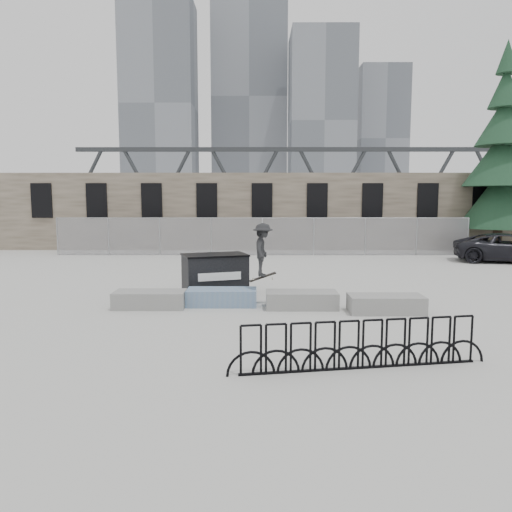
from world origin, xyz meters
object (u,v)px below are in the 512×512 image
at_px(planter_center_right, 302,299).
at_px(planter_offset, 386,303).
at_px(skateboarder, 263,250).
at_px(spruce_tree, 501,165).
at_px(suv, 509,248).
at_px(planter_center_left, 222,296).
at_px(bike_rack, 361,345).
at_px(planter_far_left, 150,299).
at_px(dumpster, 215,274).

relative_size(planter_center_right, planter_offset, 1.00).
bearing_deg(skateboarder, spruce_tree, -38.72).
height_order(spruce_tree, skateboarder, spruce_tree).
relative_size(suv, skateboarder, 2.89).
relative_size(planter_center_left, planter_center_right, 1.00).
bearing_deg(bike_rack, suv, 55.76).
xyz_separation_m(planter_center_right, skateboarder, (-1.09, 0.51, 1.34)).
distance_m(planter_center_left, planter_center_right, 2.31).
relative_size(planter_center_left, bike_rack, 0.41).
bearing_deg(planter_center_left, planter_offset, -11.52).
bearing_deg(planter_far_left, suv, 33.31).
height_order(planter_far_left, suv, suv).
distance_m(spruce_tree, suv, 5.92).
bearing_deg(bike_rack, planter_offset, 70.15).
xyz_separation_m(planter_center_right, spruce_tree, (12.16, 13.98, 4.59)).
bearing_deg(planter_center_right, dumpster, 143.61).
bearing_deg(bike_rack, planter_far_left, 134.35).
xyz_separation_m(planter_far_left, planter_center_right, (4.30, -0.04, 0.00)).
xyz_separation_m(planter_offset, dumpster, (-4.85, 2.48, 0.40)).
height_order(planter_far_left, planter_offset, same).
bearing_deg(planter_center_right, bike_rack, -82.81).
distance_m(planter_center_right, skateboarder, 1.81).
bearing_deg(suv, bike_rack, 160.11).
relative_size(planter_center_left, spruce_tree, 0.17).
xyz_separation_m(spruce_tree, suv, (-1.34, -4.00, -4.16)).
relative_size(planter_far_left, dumpster, 0.88).
xyz_separation_m(spruce_tree, skateboarder, (-13.26, -13.47, -3.25)).
distance_m(planter_far_left, planter_offset, 6.56).
xyz_separation_m(planter_offset, skateboarder, (-3.33, 1.06, 1.34)).
bearing_deg(suv, planter_center_right, 147.01).
bearing_deg(planter_center_right, planter_center_left, 170.82).
xyz_separation_m(planter_center_right, bike_rack, (0.63, -5.00, 0.18)).
bearing_deg(skateboarder, planter_center_right, -109.11).
distance_m(dumpster, suv, 15.66).
xyz_separation_m(planter_center_left, planter_center_right, (2.28, -0.37, 0.00)).
relative_size(planter_center_left, planter_offset, 1.00).
bearing_deg(planter_center_right, skateboarder, 155.06).
xyz_separation_m(planter_center_right, dumpster, (-2.61, 1.92, 0.40)).
distance_m(planter_offset, dumpster, 5.46).
xyz_separation_m(bike_rack, suv, (10.19, 14.98, 0.25)).
bearing_deg(dumpster, planter_center_left, -97.24).
distance_m(planter_center_right, dumpster, 3.27).
distance_m(planter_far_left, skateboarder, 3.51).
relative_size(planter_offset, suv, 0.40).
xyz_separation_m(planter_far_left, dumpster, (1.69, 1.89, 0.40)).
bearing_deg(planter_offset, skateboarder, 162.33).
distance_m(planter_center_left, skateboarder, 1.80).
distance_m(planter_center_right, spruce_tree, 19.09).
xyz_separation_m(bike_rack, skateboarder, (-1.73, 5.51, 1.16)).
distance_m(planter_far_left, spruce_tree, 22.05).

